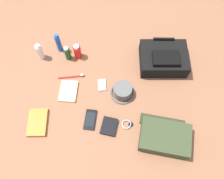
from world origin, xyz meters
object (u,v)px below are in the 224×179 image
at_px(bucket_hat, 123,91).
at_px(shampoo_bottle, 68,53).
at_px(sunscreen_spray, 77,51).
at_px(media_player, 102,85).
at_px(deodorant_spray, 58,43).
at_px(cell_phone, 90,120).
at_px(wallet, 109,126).
at_px(toothbrush, 73,77).
at_px(notepad, 68,92).
at_px(toothpaste_tube, 40,52).
at_px(paperback_novel, 37,122).
at_px(toiletry_pouch, 165,137).
at_px(wristwatch, 127,124).
at_px(backpack, 163,59).

height_order(bucket_hat, shampoo_bottle, shampoo_bottle).
distance_m(bucket_hat, sunscreen_spray, 0.42).
bearing_deg(media_player, shampoo_bottle, 138.30).
xyz_separation_m(deodorant_spray, sunscreen_spray, (0.13, -0.05, -0.02)).
distance_m(cell_phone, wallet, 0.12).
distance_m(toothbrush, notepad, 0.11).
relative_size(toothpaste_tube, sunscreen_spray, 1.14).
bearing_deg(shampoo_bottle, paperback_novel, -107.48).
height_order(toiletry_pouch, media_player, toiletry_pouch).
height_order(wallet, notepad, wallet).
relative_size(toiletry_pouch, paperback_novel, 1.80).
xyz_separation_m(wallet, notepad, (-0.27, 0.23, -0.00)).
xyz_separation_m(sunscreen_spray, wristwatch, (0.34, -0.50, -0.05)).
bearing_deg(media_player, toiletry_pouch, -42.92).
relative_size(sunscreen_spray, toothbrush, 0.68).
relative_size(deodorant_spray, paperback_novel, 0.92).
bearing_deg(toothpaste_tube, wallet, -46.44).
xyz_separation_m(wristwatch, wallet, (-0.11, -0.02, 0.01)).
height_order(wristwatch, notepad, notepad).
bearing_deg(sunscreen_spray, toothpaste_tube, -177.59).
bearing_deg(wristwatch, shampoo_bottle, 129.82).
height_order(paperback_novel, toothbrush, same).
bearing_deg(sunscreen_spray, cell_phone, -77.12).
xyz_separation_m(sunscreen_spray, paperback_novel, (-0.22, -0.49, -0.05)).
bearing_deg(backpack, toothpaste_tube, 177.17).
bearing_deg(wristwatch, wallet, -171.89).
distance_m(backpack, bucket_hat, 0.36).
relative_size(toothpaste_tube, cell_phone, 0.99).
height_order(bucket_hat, toothpaste_tube, toothpaste_tube).
xyz_separation_m(shampoo_bottle, cell_phone, (0.17, -0.45, -0.05)).
xyz_separation_m(toothpaste_tube, deodorant_spray, (0.12, 0.06, 0.01)).
relative_size(toiletry_pouch, bucket_hat, 1.99).
bearing_deg(wristwatch, sunscreen_spray, 123.97).
height_order(cell_phone, wristwatch, cell_phone).
bearing_deg(backpack, toiletry_pouch, -93.49).
bearing_deg(backpack, notepad, -159.96).
bearing_deg(bucket_hat, notepad, 179.38).
height_order(backpack, bucket_hat, backpack).
distance_m(paperback_novel, wallet, 0.44).
xyz_separation_m(bucket_hat, toothbrush, (-0.33, 0.12, -0.03)).
bearing_deg(shampoo_bottle, toothpaste_tube, 178.32).
distance_m(bucket_hat, deodorant_spray, 0.56).
xyz_separation_m(toiletry_pouch, bucket_hat, (-0.24, 0.30, -0.01)).
bearing_deg(cell_phone, paperback_novel, -176.02).
xyz_separation_m(bucket_hat, shampoo_bottle, (-0.37, 0.27, 0.02)).
height_order(paperback_novel, wallet, wallet).
bearing_deg(wallet, toothbrush, 138.44).
xyz_separation_m(deodorant_spray, cell_phone, (0.24, -0.52, -0.07)).
distance_m(toothpaste_tube, paperback_novel, 0.49).
bearing_deg(cell_phone, shampoo_bottle, 110.93).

